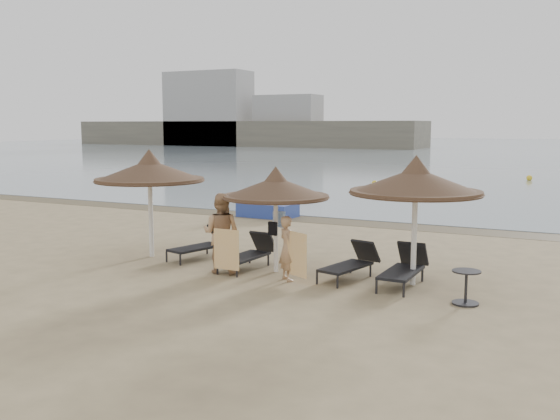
% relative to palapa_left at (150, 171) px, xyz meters
% --- Properties ---
extents(ground, '(160.00, 160.00, 0.00)m').
position_rel_palapa_left_xyz_m(ground, '(3.83, -1.51, -2.28)').
color(ground, tan).
rests_on(ground, ground).
extents(sea, '(200.00, 140.00, 0.03)m').
position_rel_palapa_left_xyz_m(sea, '(3.83, 78.49, -2.26)').
color(sea, slate).
rests_on(sea, ground).
extents(wet_sand_strip, '(200.00, 1.60, 0.01)m').
position_rel_palapa_left_xyz_m(wet_sand_strip, '(3.83, 7.89, -2.28)').
color(wet_sand_strip, brown).
rests_on(wet_sand_strip, ground).
extents(far_shore, '(150.00, 54.80, 12.00)m').
position_rel_palapa_left_xyz_m(far_shore, '(-21.27, 76.32, 0.63)').
color(far_shore, '#706A58').
rests_on(far_shore, ground).
extents(palapa_left, '(2.89, 2.89, 2.86)m').
position_rel_palapa_left_xyz_m(palapa_left, '(0.00, 0.00, 0.00)').
color(palapa_left, white).
rests_on(palapa_left, ground).
extents(palapa_center, '(2.55, 2.55, 2.53)m').
position_rel_palapa_left_xyz_m(palapa_center, '(3.75, -0.09, -0.27)').
color(palapa_center, white).
rests_on(palapa_center, ground).
extents(palapa_right, '(2.88, 2.88, 2.85)m').
position_rel_palapa_left_xyz_m(palapa_right, '(7.00, 0.16, -0.01)').
color(palapa_right, white).
rests_on(palapa_right, ground).
extents(lounger_far_left, '(1.07, 1.92, 0.82)m').
position_rel_palapa_left_xyz_m(lounger_far_left, '(1.31, 0.47, -1.91)').
color(lounger_far_left, '#242428').
rests_on(lounger_far_left, ground).
extents(lounger_near_left, '(0.74, 1.88, 0.83)m').
position_rel_palapa_left_xyz_m(lounger_near_left, '(2.99, 0.04, -1.91)').
color(lounger_near_left, '#242428').
rests_on(lounger_near_left, ground).
extents(lounger_near_right, '(0.99, 1.90, 0.81)m').
position_rel_palapa_left_xyz_m(lounger_near_right, '(5.58, 0.15, -1.92)').
color(lounger_near_right, '#242428').
rests_on(lounger_near_right, ground).
extents(lounger_far_right, '(0.68, 1.95, 0.87)m').
position_rel_palapa_left_xyz_m(lounger_far_right, '(6.82, 0.12, -1.89)').
color(lounger_far_right, '#242428').
rests_on(lounger_far_right, ground).
extents(side_table, '(0.56, 0.56, 0.67)m').
position_rel_palapa_left_xyz_m(side_table, '(8.31, -0.87, -1.96)').
color(side_table, '#242428').
rests_on(side_table, ground).
extents(person_left, '(1.10, 0.80, 2.21)m').
position_rel_palapa_left_xyz_m(person_left, '(2.64, -0.74, -1.17)').
color(person_left, tan).
rests_on(person_left, ground).
extents(person_right, '(0.93, 0.90, 1.71)m').
position_rel_palapa_left_xyz_m(person_right, '(4.35, -0.71, -1.42)').
color(person_right, tan).
rests_on(person_right, ground).
extents(towel_left, '(0.68, 0.03, 0.94)m').
position_rel_palapa_left_xyz_m(towel_left, '(2.99, -1.09, -1.63)').
color(towel_left, orange).
rests_on(towel_left, ground).
extents(towel_right, '(0.64, 0.34, 0.98)m').
position_rel_palapa_left_xyz_m(towel_right, '(4.70, -0.96, -1.60)').
color(towel_right, orange).
rests_on(towel_right, ground).
extents(bag_patterned, '(0.31, 0.13, 0.38)m').
position_rel_palapa_left_xyz_m(bag_patterned, '(3.75, 0.09, -1.03)').
color(bag_patterned, white).
rests_on(bag_patterned, ground).
extents(bag_dark, '(0.23, 0.11, 0.32)m').
position_rel_palapa_left_xyz_m(bag_dark, '(3.75, -0.25, -1.21)').
color(bag_dark, black).
rests_on(bag_dark, ground).
extents(pedal_boat, '(2.17, 1.35, 0.98)m').
position_rel_palapa_left_xyz_m(pedal_boat, '(-0.56, 7.75, -1.91)').
color(pedal_boat, '#273D98').
rests_on(pedal_boat, ground).
extents(buoy_left, '(0.31, 0.31, 0.31)m').
position_rel_palapa_left_xyz_m(buoy_left, '(-0.61, 21.18, -2.12)').
color(buoy_left, yellow).
rests_on(buoy_left, ground).
extents(buoy_mid, '(0.36, 0.36, 0.36)m').
position_rel_palapa_left_xyz_m(buoy_mid, '(7.07, 28.57, -2.10)').
color(buoy_mid, yellow).
rests_on(buoy_mid, ground).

